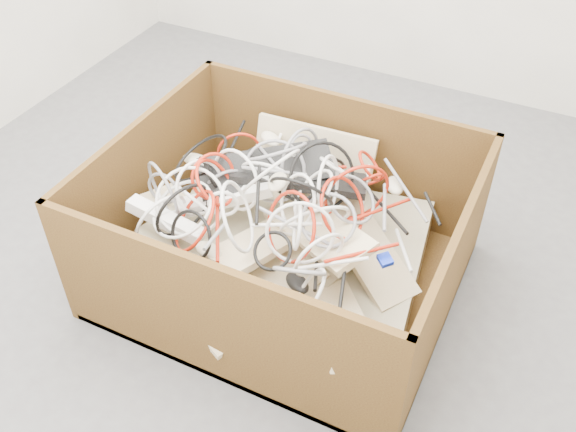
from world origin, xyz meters
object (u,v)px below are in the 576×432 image
at_px(vga_plug, 385,260).
at_px(power_strip_right, 166,220).
at_px(cardboard_box, 281,252).
at_px(power_strip_left, 224,198).

bearing_deg(vga_plug, power_strip_right, -126.10).
bearing_deg(cardboard_box, power_strip_left, -167.10).
height_order(power_strip_left, power_strip_right, power_strip_left).
bearing_deg(cardboard_box, power_strip_right, -147.51).
xyz_separation_m(cardboard_box, power_strip_left, (-0.20, -0.05, 0.22)).
xyz_separation_m(power_strip_left, vga_plug, (0.60, -0.03, -0.01)).
distance_m(power_strip_right, vga_plug, 0.75).
distance_m(power_strip_left, vga_plug, 0.60).
relative_size(power_strip_right, vga_plug, 6.37).
distance_m(cardboard_box, power_strip_right, 0.44).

